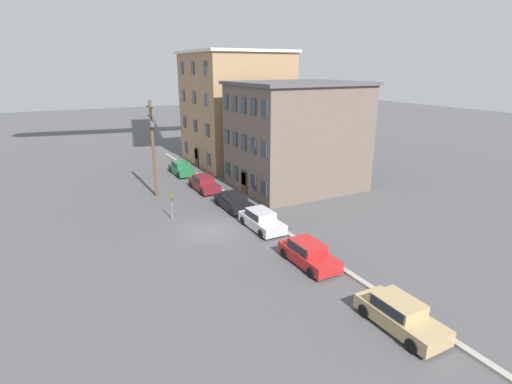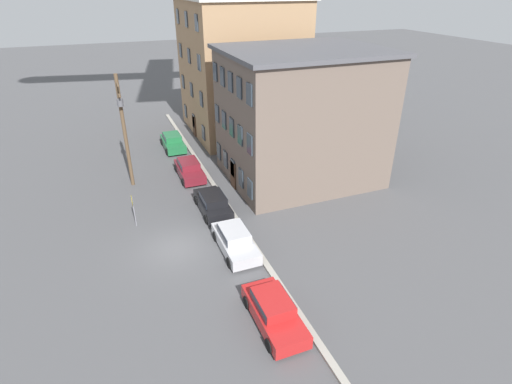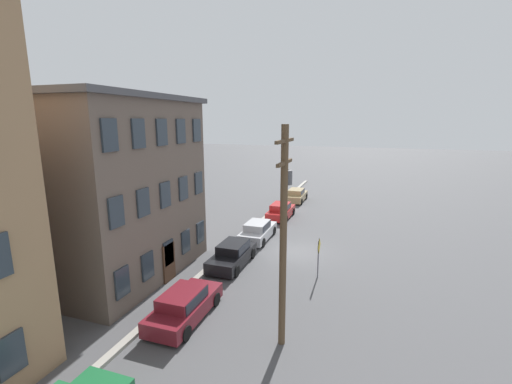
% 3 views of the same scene
% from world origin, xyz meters
% --- Properties ---
extents(ground_plane, '(200.00, 200.00, 0.00)m').
position_xyz_m(ground_plane, '(0.00, 0.00, 0.00)').
color(ground_plane, '#4C4C4F').
extents(kerb_strip, '(56.00, 0.36, 0.16)m').
position_xyz_m(kerb_strip, '(0.00, 4.50, 0.08)').
color(kerb_strip, '#9E998E').
rests_on(kerb_strip, ground_plane).
extents(apartment_corner, '(12.30, 11.00, 13.50)m').
position_xyz_m(apartment_corner, '(-19.60, 11.25, 6.76)').
color(apartment_corner, '#9E7A56').
rests_on(apartment_corner, ground_plane).
extents(apartment_midblock, '(10.04, 11.98, 10.36)m').
position_xyz_m(apartment_midblock, '(-6.64, 11.73, 5.20)').
color(apartment_midblock, '#66564C').
rests_on(apartment_midblock, ground_plane).
extents(car_green, '(4.40, 1.92, 1.43)m').
position_xyz_m(car_green, '(-16.79, 3.07, 0.75)').
color(car_green, '#1E6638').
rests_on(car_green, ground_plane).
extents(car_maroon, '(4.40, 1.92, 1.43)m').
position_xyz_m(car_maroon, '(-9.83, 3.11, 0.75)').
color(car_maroon, maroon).
rests_on(car_maroon, ground_plane).
extents(car_black, '(4.40, 1.92, 1.43)m').
position_xyz_m(car_black, '(-3.47, 3.36, 0.75)').
color(car_black, black).
rests_on(car_black, ground_plane).
extents(car_silver, '(4.40, 1.92, 1.43)m').
position_xyz_m(car_silver, '(1.48, 3.33, 0.75)').
color(car_silver, '#B7B7BC').
rests_on(car_silver, ground_plane).
extents(car_red, '(4.40, 1.92, 1.43)m').
position_xyz_m(car_red, '(7.76, 3.15, 0.75)').
color(car_red, '#B21E1E').
rests_on(car_red, ground_plane).
extents(caution_sign, '(0.93, 0.08, 2.41)m').
position_xyz_m(caution_sign, '(-3.56, -2.05, 1.60)').
color(caution_sign, slate).
rests_on(caution_sign, ground_plane).
extents(utility_pole, '(2.40, 0.44, 8.87)m').
position_xyz_m(utility_pole, '(-10.02, -1.55, 4.99)').
color(utility_pole, brown).
rests_on(utility_pole, ground_plane).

